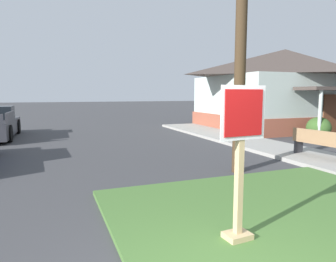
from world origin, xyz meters
TOP-DOWN VIEW (x-y plane):
  - grass_corner_patch at (2.12, 1.59)m, footprint 5.80×5.15m
  - sidewalk_strip at (6.21, 6.45)m, footprint 2.20×19.43m
  - stop_sign at (0.82, 1.29)m, footprint 0.72×0.31m
  - manhole_cover at (-0.00, 2.08)m, footprint 0.70×0.70m
  - street_bench at (6.17, 4.91)m, footprint 0.55×1.79m
  - corner_house at (11.84, 12.88)m, footprint 9.48×8.39m
  - shrub_near_porch at (10.15, 8.59)m, footprint 1.10×1.10m

SIDE VIEW (x-z plane):
  - manhole_cover at x=0.00m, z-range 0.00..0.02m
  - grass_corner_patch at x=2.12m, z-range 0.00..0.08m
  - sidewalk_strip at x=6.21m, z-range 0.00..0.12m
  - shrub_near_porch at x=10.15m, z-range 0.00..1.00m
  - street_bench at x=6.17m, z-range 0.17..1.02m
  - stop_sign at x=0.82m, z-range 0.04..2.15m
  - corner_house at x=11.84m, z-range 0.06..4.80m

